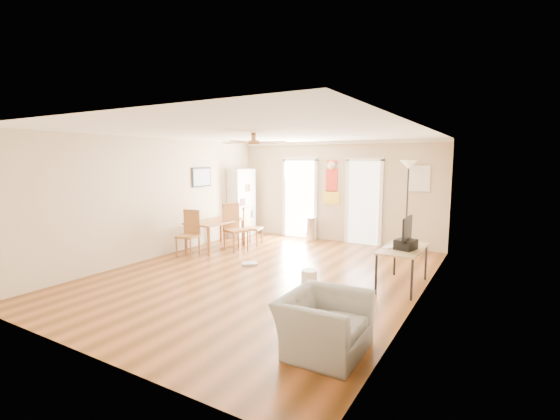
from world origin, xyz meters
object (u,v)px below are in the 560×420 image
Objects in this scene: bookshelf at (242,203)px; trash_can at (312,229)px; dining_chair_right_a at (253,226)px; printer at (406,244)px; dining_table at (215,235)px; wastebasket_a at (309,279)px; computer_desk at (402,267)px; dining_chair_right_b at (236,228)px; wastebasket_b at (357,304)px; armchair at (324,324)px; dining_chair_near at (188,234)px; torchiere_lamp at (407,207)px.

bookshelf is 2.12m from trash_can.
printer is (4.05, -1.52, 0.28)m from dining_chair_right_a.
dining_table reaches higher than wastebasket_a.
printer is (0.06, -0.13, 0.42)m from computer_desk.
dining_chair_right_a is 2.93× the size of printer.
dining_chair_right_b is 4.39m from wastebasket_b.
trash_can is at bearing 138.69° from computer_desk.
bookshelf is 6.83m from armchair.
dining_chair_right_a is at bearing 58.77° from dining_chair_near.
dining_chair_near is (-0.07, -0.86, 0.16)m from dining_table.
dining_chair_right_a is 1.60m from trash_can.
wastebasket_b is (0.28, -4.16, -0.90)m from torchiere_lamp.
dining_chair_right_b is at bearing 169.26° from dining_chair_right_a.
trash_can is 4.96m from wastebasket_b.
dining_chair_right_b is 1.11× the size of armchair.
wastebasket_a is 2.13m from armchair.
wastebasket_a is at bearing 147.15° from wastebasket_b.
dining_table is 4.22× the size of printer.
dining_chair_right_b is at bearing -62.08° from bookshelf.
dining_table is at bearing 51.96° from armchair.
printer is 2.64m from armchair.
armchair reaches higher than wastebasket_b.
dining_table is 4.55m from torchiere_lamp.
torchiere_lamp is at bearing 24.18° from dining_chair_near.
dining_table is 4.67m from printer.
wastebasket_b is at bearing -26.65° from dining_table.
trash_can is at bearing 7.05° from bookshelf.
trash_can is (1.05, 1.91, -0.23)m from dining_chair_right_b.
dining_chair_near is at bearing 148.89° from dining_chair_right_a.
torchiere_lamp is (3.47, 1.92, 0.51)m from dining_chair_right_b.
wastebasket_b is (3.75, -2.97, -0.31)m from dining_chair_right_a.
dining_chair_near is at bearing -144.95° from torchiere_lamp.
bookshelf is 5.51m from printer.
trash_can is 1.94× the size of printer.
dining_table reaches higher than wastebasket_b.
trash_can is (1.67, 2.86, -0.19)m from dining_chair_near.
bookshelf is 5.77× the size of wastebasket_b.
dining_table is at bearing 135.01° from dining_chair_right_a.
dining_chair_near reaches higher than dining_table.
dining_chair_near reaches higher than trash_can.
dining_table is at bearing 74.52° from dining_chair_near.
printer is at bearing -42.07° from trash_can.
dining_chair_right_a is at bearing 160.79° from computer_desk.
printer reaches higher than dining_table.
torchiere_lamp is at bearing 93.86° from wastebasket_b.
bookshelf is 5.43m from computer_desk.
bookshelf is 1.84m from dining_chair_right_b.
dining_chair_right_a is at bearing 41.84° from armchair.
printer reaches higher than trash_can.
bookshelf is 6.00× the size of wastebasket_a.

